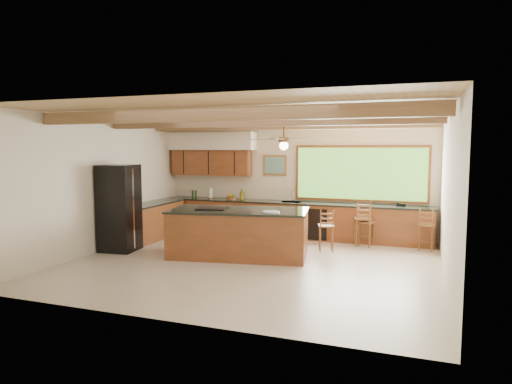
% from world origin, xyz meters
% --- Properties ---
extents(ground, '(7.20, 7.20, 0.00)m').
position_xyz_m(ground, '(0.00, 0.00, 0.00)').
color(ground, beige).
rests_on(ground, ground).
extents(room_shell, '(7.27, 6.54, 3.02)m').
position_xyz_m(room_shell, '(-0.17, 0.65, 2.21)').
color(room_shell, beige).
rests_on(room_shell, ground).
extents(counter_run, '(7.12, 3.10, 1.24)m').
position_xyz_m(counter_run, '(-0.82, 2.52, 0.46)').
color(counter_run, brown).
rests_on(counter_run, ground).
extents(island, '(3.10, 1.85, 1.03)m').
position_xyz_m(island, '(-0.49, 0.49, 0.51)').
color(island, brown).
rests_on(island, ground).
extents(refrigerator, '(0.83, 0.81, 1.94)m').
position_xyz_m(refrigerator, '(-3.22, 0.08, 0.97)').
color(refrigerator, black).
rests_on(refrigerator, ground).
extents(bar_stool_a, '(0.42, 0.42, 0.96)m').
position_xyz_m(bar_stool_a, '(1.18, 1.55, 0.57)').
color(bar_stool_a, brown).
rests_on(bar_stool_a, ground).
extents(bar_stool_b, '(0.48, 0.48, 1.09)m').
position_xyz_m(bar_stool_b, '(1.86, 2.39, 0.64)').
color(bar_stool_b, brown).
rests_on(bar_stool_b, ground).
extents(bar_stool_c, '(0.42, 0.42, 0.95)m').
position_xyz_m(bar_stool_c, '(1.97, 2.40, 0.56)').
color(bar_stool_c, brown).
rests_on(bar_stool_c, ground).
extents(bar_stool_d, '(0.39, 0.39, 0.96)m').
position_xyz_m(bar_stool_d, '(3.30, 2.40, 0.57)').
color(bar_stool_d, brown).
rests_on(bar_stool_d, ground).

